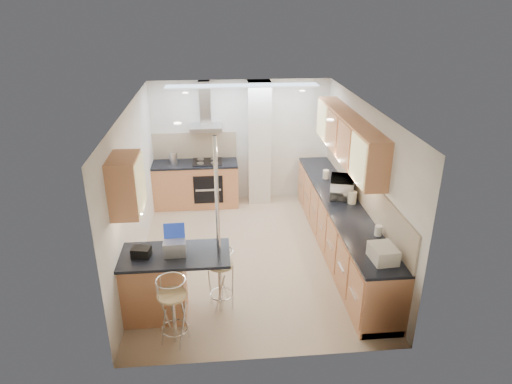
{
  "coord_description": "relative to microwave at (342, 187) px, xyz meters",
  "views": [
    {
      "loc": [
        -0.52,
        -6.6,
        4.0
      ],
      "look_at": [
        0.11,
        0.2,
        1.05
      ],
      "focal_mm": 32.0,
      "sensor_mm": 36.0,
      "label": 1
    }
  ],
  "objects": [
    {
      "name": "jar_d",
      "position": [
        0.14,
        -1.39,
        -0.08
      ],
      "size": [
        0.1,
        0.1,
        0.14
      ],
      "primitive_type": "cylinder",
      "rotation": [
        0.0,
        0.0,
        -0.05
      ],
      "color": "white",
      "rests_on": "right_counter"
    },
    {
      "name": "bread_bin",
      "position": [
        -0.02,
        -2.03,
        -0.06
      ],
      "size": [
        0.32,
        0.39,
        0.2
      ],
      "primitive_type": "cube",
      "rotation": [
        0.0,
        0.0,
        0.07
      ],
      "color": "beige",
      "rests_on": "right_counter"
    },
    {
      "name": "microwave",
      "position": [
        0.0,
        0.0,
        0.0
      ],
      "size": [
        0.52,
        0.64,
        0.31
      ],
      "primitive_type": "imported",
      "rotation": [
        0.0,
        0.0,
        1.29
      ],
      "color": "white",
      "rests_on": "right_counter"
    },
    {
      "name": "right_counter",
      "position": [
        -0.05,
        -0.22,
        -0.61
      ],
      "size": [
        0.63,
        4.4,
        0.92
      ],
      "color": "#C27C4D",
      "rests_on": "ground"
    },
    {
      "name": "room_shell",
      "position": [
        -1.22,
        0.15,
        0.47
      ],
      "size": [
        3.64,
        4.84,
        2.51
      ],
      "color": "silver",
      "rests_on": "ground"
    },
    {
      "name": "kettle",
      "position": [
        -2.92,
        1.86,
        -0.04
      ],
      "size": [
        0.16,
        0.16,
        0.24
      ],
      "primitive_type": "cylinder",
      "color": "#B4B6B9",
      "rests_on": "back_counter"
    },
    {
      "name": "peninsula",
      "position": [
        -2.67,
        -1.67,
        -0.6
      ],
      "size": [
        1.47,
        0.72,
        0.94
      ],
      "color": "#C27C4D",
      "rests_on": "ground"
    },
    {
      "name": "ground",
      "position": [
        -1.55,
        -0.22,
        -1.08
      ],
      "size": [
        4.8,
        4.8,
        0.0
      ],
      "primitive_type": "plane",
      "color": "tan",
      "rests_on": "ground"
    },
    {
      "name": "laptop",
      "position": [
        -2.64,
        -1.68,
        -0.04
      ],
      "size": [
        0.29,
        0.22,
        0.19
      ],
      "primitive_type": "cube",
      "rotation": [
        0.0,
        0.0,
        0.03
      ],
      "color": "#999CA0",
      "rests_on": "peninsula"
    },
    {
      "name": "bar_stool_end",
      "position": [
        -2.06,
        -1.57,
        -0.63
      ],
      "size": [
        0.51,
        0.51,
        0.9
      ],
      "primitive_type": null,
      "rotation": [
        0.0,
        0.0,
        0.63
      ],
      "color": "tan",
      "rests_on": "ground"
    },
    {
      "name": "bar_stool_near",
      "position": [
        -2.66,
        -2.23,
        -0.61
      ],
      "size": [
        0.39,
        0.39,
        0.93
      ],
      "primitive_type": null,
      "rotation": [
        0.0,
        0.0,
        -0.04
      ],
      "color": "tan",
      "rests_on": "ground"
    },
    {
      "name": "jar_c",
      "position": [
        0.09,
        -0.3,
        -0.06
      ],
      "size": [
        0.17,
        0.17,
        0.2
      ],
      "primitive_type": "cylinder",
      "rotation": [
        0.0,
        0.0,
        -0.26
      ],
      "color": "#BFB998",
      "rests_on": "right_counter"
    },
    {
      "name": "jar_a",
      "position": [
        -0.02,
        0.09,
        -0.07
      ],
      "size": [
        0.16,
        0.16,
        0.17
      ],
      "primitive_type": "cylinder",
      "rotation": [
        0.0,
        0.0,
        -0.41
      ],
      "color": "beige",
      "rests_on": "right_counter"
    },
    {
      "name": "back_counter",
      "position": [
        -2.5,
        1.88,
        -0.61
      ],
      "size": [
        1.7,
        0.63,
        0.92
      ],
      "color": "#C27C4D",
      "rests_on": "ground"
    },
    {
      "name": "jar_b",
      "position": [
        -0.08,
        0.79,
        -0.07
      ],
      "size": [
        0.14,
        0.14,
        0.16
      ],
      "primitive_type": "cylinder",
      "rotation": [
        0.0,
        0.0,
        -0.35
      ],
      "color": "beige",
      "rests_on": "right_counter"
    },
    {
      "name": "bag",
      "position": [
        -3.06,
        -1.69,
        -0.07
      ],
      "size": [
        0.26,
        0.21,
        0.13
      ],
      "primitive_type": "cube",
      "rotation": [
        0.0,
        0.0,
        -0.18
      ],
      "color": "black",
      "rests_on": "peninsula"
    }
  ]
}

